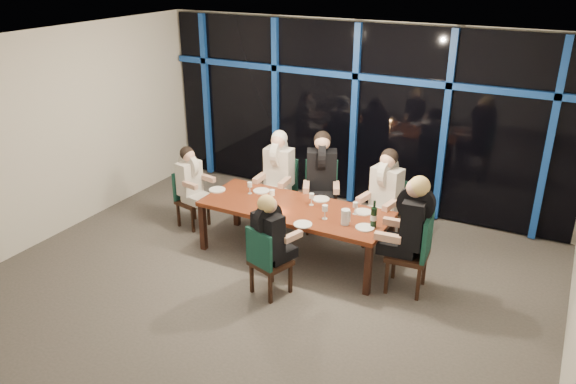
% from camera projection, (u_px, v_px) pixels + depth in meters
% --- Properties ---
extents(room, '(7.04, 7.00, 3.02)m').
position_uv_depth(room, '(264.00, 133.00, 6.48)').
color(room, '#5B5551').
rests_on(room, ground).
extents(window_wall, '(6.86, 0.43, 2.94)m').
position_uv_depth(window_wall, '(356.00, 113.00, 9.04)').
color(window_wall, black).
rests_on(window_wall, ground).
extents(dining_table, '(2.60, 1.00, 0.75)m').
position_uv_depth(dining_table, '(295.00, 212.00, 7.66)').
color(dining_table, maroon).
rests_on(dining_table, ground).
extents(chair_far_left, '(0.50, 0.50, 1.02)m').
position_uv_depth(chair_far_left, '(281.00, 187.00, 8.75)').
color(chair_far_left, black).
rests_on(chair_far_left, ground).
extents(chair_far_mid, '(0.65, 0.65, 1.06)m').
position_uv_depth(chair_far_mid, '(321.00, 192.00, 8.53)').
color(chair_far_mid, black).
rests_on(chair_far_mid, ground).
extents(chair_far_right, '(0.55, 0.55, 1.01)m').
position_uv_depth(chair_far_right, '(387.00, 209.00, 8.01)').
color(chair_far_right, black).
rests_on(chair_far_right, ground).
extents(chair_end_left, '(0.48, 0.48, 0.88)m').
position_uv_depth(chair_end_left, '(189.00, 195.00, 8.64)').
color(chair_end_left, black).
rests_on(chair_end_left, ground).
extents(chair_end_right, '(0.53, 0.53, 1.05)m').
position_uv_depth(chair_end_right, '(416.00, 249.00, 6.88)').
color(chair_end_right, black).
rests_on(chair_end_right, ground).
extents(chair_near_mid, '(0.54, 0.54, 0.92)m').
position_uv_depth(chair_near_mid, '(266.00, 259.00, 6.82)').
color(chair_near_mid, black).
rests_on(chair_near_mid, ground).
extents(diner_far_left, '(0.52, 0.65, 0.99)m').
position_uv_depth(diner_far_left, '(278.00, 165.00, 8.52)').
color(diner_far_left, silver).
rests_on(diner_far_left, ground).
extents(diner_far_mid, '(0.67, 0.73, 1.03)m').
position_uv_depth(diner_far_mid, '(322.00, 168.00, 8.28)').
color(diner_far_mid, black).
rests_on(diner_far_mid, ground).
extents(diner_far_right, '(0.55, 0.67, 0.98)m').
position_uv_depth(diner_far_right, '(385.00, 185.00, 7.79)').
color(diner_far_right, silver).
rests_on(diner_far_right, ground).
extents(diner_end_left, '(0.58, 0.48, 0.86)m').
position_uv_depth(diner_end_left, '(191.00, 175.00, 8.46)').
color(diner_end_left, silver).
rests_on(diner_end_left, ground).
extents(diner_end_right, '(0.68, 0.55, 1.03)m').
position_uv_depth(diner_end_right, '(411.00, 218.00, 6.75)').
color(diner_end_right, black).
rests_on(diner_end_right, ground).
extents(diner_near_mid, '(0.54, 0.63, 0.90)m').
position_uv_depth(diner_near_mid, '(270.00, 230.00, 6.72)').
color(diner_near_mid, black).
rests_on(diner_near_mid, ground).
extents(plate_far_left, '(0.24, 0.24, 0.01)m').
position_uv_depth(plate_far_left, '(261.00, 191.00, 8.13)').
color(plate_far_left, white).
rests_on(plate_far_left, dining_table).
extents(plate_far_mid, '(0.24, 0.24, 0.01)m').
position_uv_depth(plate_far_mid, '(321.00, 199.00, 7.86)').
color(plate_far_mid, white).
rests_on(plate_far_mid, dining_table).
extents(plate_far_right, '(0.24, 0.24, 0.01)m').
position_uv_depth(plate_far_right, '(363.00, 212.00, 7.47)').
color(plate_far_right, white).
rests_on(plate_far_right, dining_table).
extents(plate_end_left, '(0.24, 0.24, 0.01)m').
position_uv_depth(plate_end_left, '(217.00, 190.00, 8.17)').
color(plate_end_left, white).
rests_on(plate_end_left, dining_table).
extents(plate_end_right, '(0.24, 0.24, 0.01)m').
position_uv_depth(plate_end_right, '(365.00, 228.00, 7.05)').
color(plate_end_right, white).
rests_on(plate_end_right, dining_table).
extents(plate_near_mid, '(0.24, 0.24, 0.01)m').
position_uv_depth(plate_near_mid, '(303.00, 224.00, 7.13)').
color(plate_near_mid, white).
rests_on(plate_near_mid, dining_table).
extents(wine_bottle, '(0.08, 0.08, 0.36)m').
position_uv_depth(wine_bottle, '(374.00, 217.00, 7.03)').
color(wine_bottle, black).
rests_on(wine_bottle, dining_table).
extents(water_pitcher, '(0.13, 0.11, 0.20)m').
position_uv_depth(water_pitcher, '(345.00, 217.00, 7.11)').
color(water_pitcher, silver).
rests_on(water_pitcher, dining_table).
extents(tea_light, '(0.05, 0.05, 0.03)m').
position_uv_depth(tea_light, '(277.00, 211.00, 7.48)').
color(tea_light, '#FFAC4C').
rests_on(tea_light, dining_table).
extents(wine_glass_a, '(0.08, 0.08, 0.19)m').
position_uv_depth(wine_glass_a, '(272.00, 193.00, 7.70)').
color(wine_glass_a, silver).
rests_on(wine_glass_a, dining_table).
extents(wine_glass_b, '(0.07, 0.07, 0.17)m').
position_uv_depth(wine_glass_b, '(312.00, 197.00, 7.65)').
color(wine_glass_b, silver).
rests_on(wine_glass_b, dining_table).
extents(wine_glass_c, '(0.07, 0.07, 0.19)m').
position_uv_depth(wine_glass_c, '(325.00, 209.00, 7.24)').
color(wine_glass_c, silver).
rests_on(wine_glass_c, dining_table).
extents(wine_glass_d, '(0.07, 0.07, 0.17)m').
position_uv_depth(wine_glass_d, '(250.00, 185.00, 8.01)').
color(wine_glass_d, silver).
rests_on(wine_glass_d, dining_table).
extents(wine_glass_e, '(0.07, 0.07, 0.17)m').
position_uv_depth(wine_glass_e, '(355.00, 206.00, 7.38)').
color(wine_glass_e, silver).
rests_on(wine_glass_e, dining_table).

